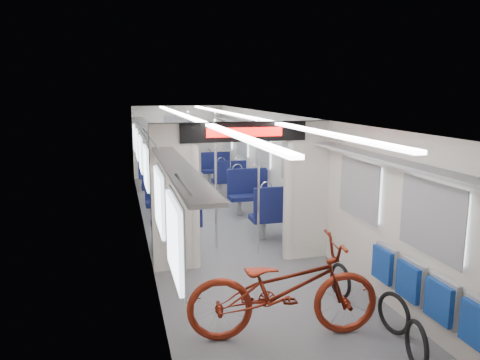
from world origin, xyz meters
The scene contains 14 objects.
carriage centered at (0.00, -0.27, 1.50)m, with size 12.00×12.02×2.31m.
bicycle centered at (-0.16, -4.39, 0.58)m, with size 0.77×2.20×1.15m, color maroon.
flip_bench centered at (1.35, -4.85, 0.58)m, with size 0.12×2.09×0.50m.
bike_hoop_a centered at (0.94, -5.32, 0.23)m, with size 0.51×0.51×0.05m, color black.
bike_hoop_b centered at (1.10, -4.66, 0.22)m, with size 0.50×0.50×0.05m, color black.
bike_hoop_c centered at (0.94, -3.63, 0.22)m, with size 0.49×0.49×0.05m, color black.
seat_bay_near_left centered at (-0.93, -0.01, 0.54)m, with size 0.90×2.03×1.09m.
seat_bay_near_right centered at (0.93, -0.01, 0.56)m, with size 0.94×2.23×1.15m.
seat_bay_far_left centered at (-0.94, 3.37, 0.53)m, with size 0.88×1.95×1.06m.
seat_bay_far_right centered at (0.93, 3.72, 0.53)m, with size 0.88×1.94×1.06m.
stanchion_near_left centered at (-0.27, -1.22, 1.15)m, with size 0.04×0.04×2.30m, color silver.
stanchion_near_right centered at (0.37, -1.67, 1.15)m, with size 0.04×0.04×2.30m, color silver.
stanchion_far_left centered at (-0.25, 2.08, 1.15)m, with size 0.05×0.05×2.30m, color silver.
stanchion_far_right centered at (0.29, 1.59, 1.15)m, with size 0.05×0.05×2.30m, color silver.
Camera 1 is at (-1.89, -9.06, 2.78)m, focal length 35.00 mm.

